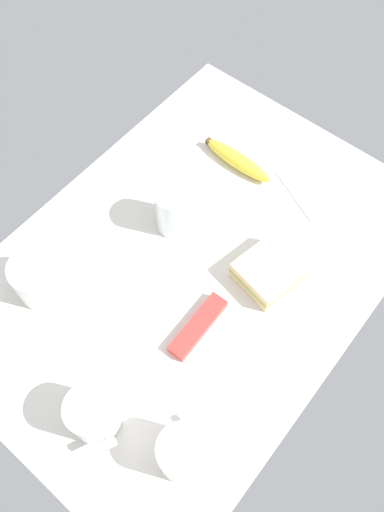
% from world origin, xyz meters
% --- Properties ---
extents(tabletop, '(0.90, 0.64, 0.02)m').
position_xyz_m(tabletop, '(0.00, 0.00, 0.01)').
color(tabletop, beige).
rests_on(tabletop, ground).
extents(coffee_mug_black, '(0.10, 0.08, 0.09)m').
position_xyz_m(coffee_mug_black, '(-0.28, -0.21, 0.06)').
color(coffee_mug_black, white).
rests_on(coffee_mug_black, tabletop).
extents(coffee_mug_milky, '(0.08, 0.10, 0.09)m').
position_xyz_m(coffee_mug_milky, '(-0.33, -0.07, 0.07)').
color(coffee_mug_milky, white).
rests_on(coffee_mug_milky, tabletop).
extents(coffee_mug_spare, '(0.12, 0.09, 0.09)m').
position_xyz_m(coffee_mug_spare, '(-0.22, 0.18, 0.07)').
color(coffee_mug_spare, white).
rests_on(coffee_mug_spare, tabletop).
extents(sandwich_main, '(0.13, 0.12, 0.04)m').
position_xyz_m(sandwich_main, '(0.07, -0.13, 0.04)').
color(sandwich_main, beige).
rests_on(sandwich_main, tabletop).
extents(glass_of_milk, '(0.07, 0.07, 0.10)m').
position_xyz_m(glass_of_milk, '(0.05, 0.08, 0.07)').
color(glass_of_milk, silver).
rests_on(glass_of_milk, tabletop).
extents(banana, '(0.04, 0.17, 0.03)m').
position_xyz_m(banana, '(0.25, 0.08, 0.04)').
color(banana, yellow).
rests_on(banana, tabletop).
extents(snack_bar, '(0.14, 0.04, 0.02)m').
position_xyz_m(snack_bar, '(-0.10, -0.09, 0.03)').
color(snack_bar, red).
rests_on(snack_bar, tabletop).
extents(paper_napkin, '(0.18, 0.18, 0.00)m').
position_xyz_m(paper_napkin, '(0.32, -0.09, 0.02)').
color(paper_napkin, white).
rests_on(paper_napkin, tabletop).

